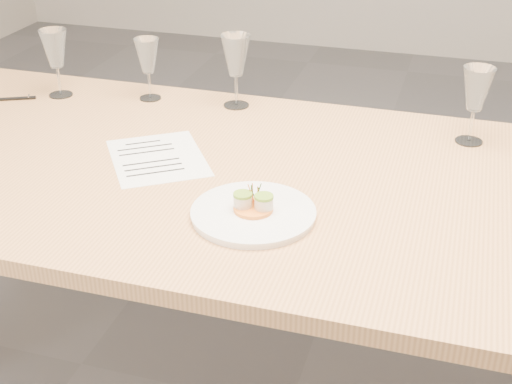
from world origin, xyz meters
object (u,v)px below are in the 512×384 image
(dinner_plate, at_px, (253,212))
(wine_glass_1, at_px, (147,57))
(dining_table, at_px, (295,203))
(ballpoint_pen, at_px, (12,99))
(wine_glass_3, at_px, (477,91))
(wine_glass_0, at_px, (55,50))
(wine_glass_2, at_px, (236,57))
(recipe_sheet, at_px, (158,158))

(dinner_plate, bearing_deg, wine_glass_1, 130.79)
(dining_table, relative_size, wine_glass_1, 12.99)
(ballpoint_pen, height_order, wine_glass_1, wine_glass_1)
(wine_glass_1, bearing_deg, wine_glass_3, -2.97)
(wine_glass_0, relative_size, wine_glass_2, 0.96)
(wine_glass_2, bearing_deg, recipe_sheet, -101.23)
(dinner_plate, distance_m, recipe_sheet, 0.38)
(dining_table, distance_m, ballpoint_pen, 0.98)
(wine_glass_2, distance_m, wine_glass_3, 0.67)
(ballpoint_pen, xyz_separation_m, wine_glass_0, (0.12, 0.08, 0.14))
(dining_table, bearing_deg, ballpoint_pen, 164.97)
(dining_table, relative_size, wine_glass_2, 11.28)
(dinner_plate, distance_m, wine_glass_1, 0.78)
(wine_glass_1, bearing_deg, dinner_plate, -49.21)
(ballpoint_pen, relative_size, wine_glass_0, 0.64)
(wine_glass_0, relative_size, wine_glass_1, 1.10)
(wine_glass_0, xyz_separation_m, wine_glass_2, (0.54, 0.07, 0.01))
(ballpoint_pen, height_order, wine_glass_3, wine_glass_3)
(wine_glass_2, bearing_deg, dinner_plate, -68.55)
(recipe_sheet, xyz_separation_m, ballpoint_pen, (-0.58, 0.24, 0.00))
(dinner_plate, relative_size, wine_glass_0, 1.33)
(dinner_plate, height_order, wine_glass_1, wine_glass_1)
(dinner_plate, height_order, wine_glass_2, wine_glass_2)
(recipe_sheet, height_order, wine_glass_0, wine_glass_0)
(dining_table, height_order, wine_glass_3, wine_glass_3)
(ballpoint_pen, distance_m, wine_glass_1, 0.43)
(dinner_plate, bearing_deg, ballpoint_pen, 153.22)
(dining_table, height_order, wine_glass_0, wine_glass_0)
(dining_table, bearing_deg, dinner_plate, -102.37)
(wine_glass_0, height_order, wine_glass_1, wine_glass_0)
(dinner_plate, xyz_separation_m, wine_glass_3, (0.43, 0.54, 0.13))
(recipe_sheet, distance_m, wine_glass_1, 0.44)
(ballpoint_pen, xyz_separation_m, wine_glass_1, (0.39, 0.13, 0.12))
(recipe_sheet, bearing_deg, wine_glass_0, 110.61)
(recipe_sheet, height_order, wine_glass_2, wine_glass_2)
(ballpoint_pen, relative_size, wine_glass_1, 0.70)
(wine_glass_2, height_order, wine_glass_3, wine_glass_2)
(dining_table, distance_m, wine_glass_0, 0.91)
(recipe_sheet, bearing_deg, wine_glass_1, 82.18)
(recipe_sheet, relative_size, wine_glass_1, 1.94)
(wine_glass_0, bearing_deg, wine_glass_1, 11.05)
(wine_glass_2, bearing_deg, ballpoint_pen, -167.08)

